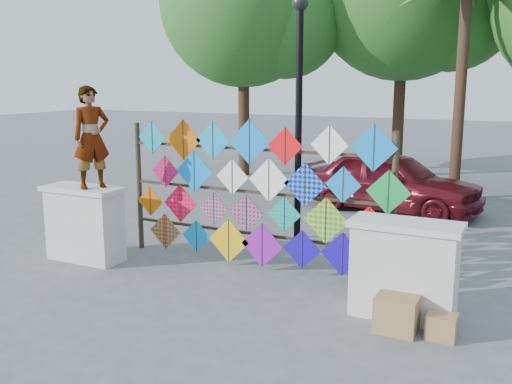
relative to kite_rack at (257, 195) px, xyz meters
The scene contains 11 objects.
ground 1.42m from the kite_rack, 98.80° to the right, with size 80.00×80.00×0.00m, color slate.
parapet_left 3.02m from the kite_rack, 161.69° to the right, with size 1.40×0.65×1.28m.
parapet_right 2.81m from the kite_rack, 19.79° to the right, with size 1.40×0.65×1.28m.
kite_rack is the anchor object (origin of this frame).
tree_west 10.32m from the kite_rack, 118.55° to the left, with size 5.85×5.20×8.01m.
palm_tree 8.43m from the kite_rack, 73.98° to the left, with size 3.62×3.62×5.83m.
vendor_woman 2.87m from the kite_rack, 160.00° to the right, with size 0.61×0.40×1.68m, color #99999E.
sedan 5.23m from the kite_rack, 79.58° to the left, with size 1.69×4.21×1.43m, color #560E19.
lamppost 1.95m from the kite_rack, 81.63° to the left, with size 0.28×0.28×4.46m.
cardboard_box_near 3.13m from the kite_rack, 27.84° to the right, with size 0.50×0.45×0.45m, color olive.
cardboard_box_far 3.59m from the kite_rack, 23.12° to the right, with size 0.35×0.32×0.29m, color olive.
Camera 1 is at (4.14, -7.30, 3.03)m, focal length 40.00 mm.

